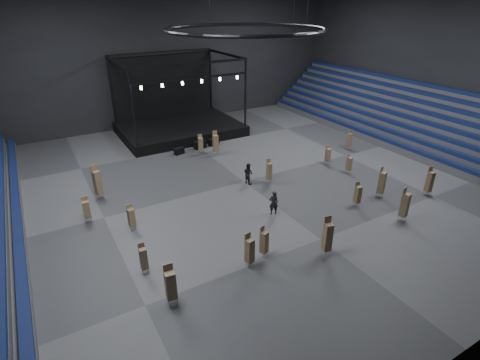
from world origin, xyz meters
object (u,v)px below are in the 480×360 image
chair_stack_1 (143,258)px  chair_stack_9 (216,143)px  chair_stack_0 (171,284)px  chair_stack_15 (269,171)px  crew_member (248,173)px  chair_stack_3 (328,155)px  chair_stack_13 (201,144)px  chair_stack_5 (430,181)px  flight_case_mid (200,145)px  chair_stack_7 (327,236)px  chair_stack_16 (249,250)px  chair_stack_10 (131,217)px  chair_stack_12 (97,182)px  chair_stack_6 (358,194)px  flight_case_left (179,151)px  chair_stack_8 (264,242)px  flight_case_right (214,142)px  chair_stack_17 (86,209)px  chair_stack_2 (405,204)px  man_center (274,203)px  stage (177,121)px  chair_stack_11 (349,140)px  chair_stack_14 (349,163)px  chair_stack_4 (382,182)px

chair_stack_1 → chair_stack_9: bearing=50.9°
chair_stack_0 → chair_stack_15: 16.26m
chair_stack_1 → crew_member: chair_stack_1 is taller
chair_stack_3 → chair_stack_13: (-9.87, 8.83, 0.10)m
chair_stack_3 → chair_stack_5: chair_stack_5 is taller
flight_case_mid → chair_stack_7: (-0.89, -21.69, 1.01)m
chair_stack_13 → chair_stack_16: chair_stack_16 is taller
chair_stack_16 → chair_stack_10: bearing=112.8°
chair_stack_12 → crew_member: size_ratio=1.57×
chair_stack_0 → chair_stack_6: 16.93m
chair_stack_3 → chair_stack_12: size_ratio=0.67×
flight_case_left → chair_stack_8: size_ratio=0.47×
chair_stack_5 → chair_stack_6: (-6.59, 1.66, -0.22)m
flight_case_left → chair_stack_12: 11.22m
flight_case_mid → chair_stack_0: (-11.16, -20.79, 0.91)m
flight_case_right → chair_stack_17: 18.30m
chair_stack_2 → chair_stack_12: (-19.05, 14.99, 0.12)m
chair_stack_10 → man_center: 10.61m
stage → flight_case_left: (-2.65, -6.98, -1.10)m
chair_stack_17 → man_center: chair_stack_17 is taller
chair_stack_13 → chair_stack_11: bearing=-12.9°
chair_stack_7 → chair_stack_10: 13.71m
flight_case_left → chair_stack_1: chair_stack_1 is taller
chair_stack_11 → chair_stack_16: bearing=-155.0°
chair_stack_15 → chair_stack_8: bearing=-120.4°
chair_stack_1 → chair_stack_14: bearing=12.2°
chair_stack_8 → flight_case_right: bearing=52.1°
chair_stack_12 → chair_stack_9: bearing=-3.4°
chair_stack_3 → chair_stack_15: size_ratio=0.88×
chair_stack_9 → flight_case_left: bearing=154.6°
chair_stack_2 → chair_stack_0: bearing=163.6°
stage → chair_stack_16: (-5.82, -26.74, -0.20)m
chair_stack_0 → chair_stack_10: chair_stack_0 is taller
chair_stack_7 → chair_stack_16: 5.17m
chair_stack_6 → chair_stack_11: (8.42, 9.49, 0.06)m
chair_stack_15 → chair_stack_17: chair_stack_15 is taller
chair_stack_2 → chair_stack_10: (-17.97, 8.91, -0.32)m
chair_stack_16 → chair_stack_17: bearing=115.6°
chair_stack_1 → chair_stack_16: (5.83, -2.70, 0.15)m
chair_stack_3 → chair_stack_12: bearing=162.9°
flight_case_mid → chair_stack_0: 23.61m
stage → man_center: stage is taller
chair_stack_1 → chair_stack_15: chair_stack_15 is taller
chair_stack_4 → chair_stack_17: chair_stack_4 is taller
chair_stack_2 → chair_stack_5: size_ratio=1.05×
chair_stack_11 → flight_case_left: bearing=148.5°
flight_case_left → chair_stack_12: (-9.44, -5.94, 1.18)m
chair_stack_12 → chair_stack_14: bearing=-37.2°
chair_stack_7 → chair_stack_10: (-10.13, 9.23, -0.37)m
flight_case_mid → flight_case_right: bearing=5.2°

